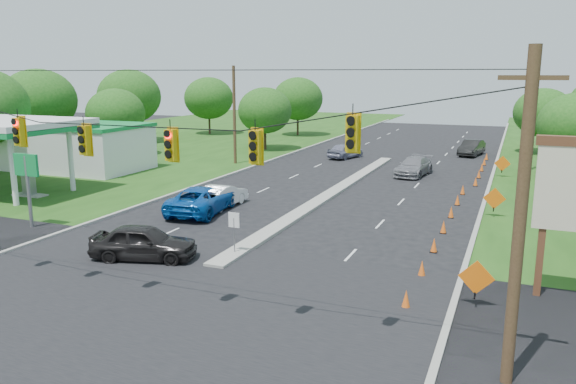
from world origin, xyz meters
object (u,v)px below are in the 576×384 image
at_px(black_sedan, 144,242).
at_px(white_sedan, 222,196).
at_px(blue_pickup, 202,199).
at_px(gas_station, 64,143).

bearing_deg(black_sedan, white_sedan, -6.44).
relative_size(white_sedan, blue_pickup, 0.73).
bearing_deg(blue_pickup, black_sedan, 96.46).
distance_m(gas_station, black_sedan, 25.96).
relative_size(black_sedan, blue_pickup, 0.80).
relative_size(black_sedan, white_sedan, 1.09).
relative_size(gas_station, black_sedan, 4.14).
bearing_deg(blue_pickup, white_sedan, -107.88).
height_order(black_sedan, blue_pickup, blue_pickup).
xyz_separation_m(gas_station, blue_pickup, (18.01, -7.72, -1.75)).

